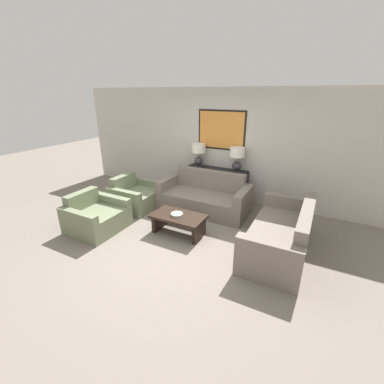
# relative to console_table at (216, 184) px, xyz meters

# --- Properties ---
(ground_plane) EXTENTS (20.00, 20.00, 0.00)m
(ground_plane) POSITION_rel_console_table_xyz_m (0.00, -2.11, -0.40)
(ground_plane) COLOR slate
(back_wall) EXTENTS (8.12, 0.12, 2.65)m
(back_wall) POSITION_rel_console_table_xyz_m (0.00, 0.26, 0.93)
(back_wall) COLOR beige
(back_wall) RESTS_ON ground_plane
(console_table) EXTENTS (1.51, 0.36, 0.81)m
(console_table) POSITION_rel_console_table_xyz_m (0.00, 0.00, 0.00)
(console_table) COLOR black
(console_table) RESTS_ON ground_plane
(table_lamp_left) EXTENTS (0.34, 0.34, 0.57)m
(table_lamp_left) POSITION_rel_console_table_xyz_m (-0.49, 0.00, 0.76)
(table_lamp_left) COLOR #333338
(table_lamp_left) RESTS_ON console_table
(table_lamp_right) EXTENTS (0.34, 0.34, 0.57)m
(table_lamp_right) POSITION_rel_console_table_xyz_m (0.49, 0.00, 0.76)
(table_lamp_right) COLOR #333338
(table_lamp_right) RESTS_ON console_table
(couch_by_back_wall) EXTENTS (2.01, 0.91, 0.86)m
(couch_by_back_wall) POSITION_rel_console_table_xyz_m (0.00, -0.67, -0.11)
(couch_by_back_wall) COLOR slate
(couch_by_back_wall) RESTS_ON ground_plane
(couch_by_side) EXTENTS (0.91, 2.01, 0.86)m
(couch_by_side) POSITION_rel_console_table_xyz_m (1.85, -1.55, -0.11)
(couch_by_side) COLOR slate
(couch_by_side) RESTS_ON ground_plane
(coffee_table) EXTENTS (1.00, 0.56, 0.39)m
(coffee_table) POSITION_rel_console_table_xyz_m (0.02, -1.87, -0.13)
(coffee_table) COLOR black
(coffee_table) RESTS_ON ground_plane
(decorative_bowl) EXTENTS (0.22, 0.22, 0.04)m
(decorative_bowl) POSITION_rel_console_table_xyz_m (-0.00, -1.89, 0.00)
(decorative_bowl) COLOR beige
(decorative_bowl) RESTS_ON coffee_table
(armchair_near_back_wall) EXTENTS (0.92, 0.99, 0.72)m
(armchair_near_back_wall) POSITION_rel_console_table_xyz_m (-1.50, -1.27, -0.14)
(armchair_near_back_wall) COLOR #707A5B
(armchair_near_back_wall) RESTS_ON ground_plane
(armchair_near_camera) EXTENTS (0.92, 0.99, 0.72)m
(armchair_near_camera) POSITION_rel_console_table_xyz_m (-1.50, -2.46, -0.14)
(armchair_near_camera) COLOR #707A5B
(armchair_near_camera) RESTS_ON ground_plane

